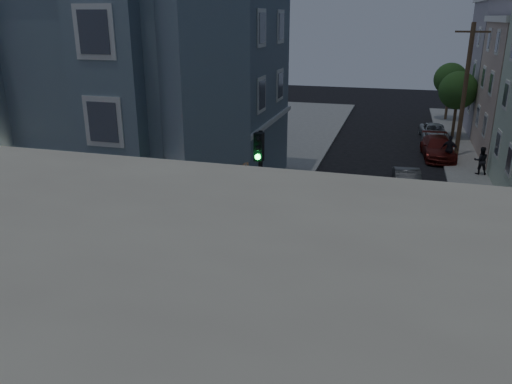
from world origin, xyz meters
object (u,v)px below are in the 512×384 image
at_px(utility_pole, 465,89).
at_px(parked_car_c, 438,148).
at_px(street_tree_far, 450,79).
at_px(parked_car_a, 464,258).
at_px(pedestrian_a, 481,161).
at_px(pedestrian_b, 449,149).
at_px(street_tree_near, 458,91).
at_px(traffic_signal, 260,174).
at_px(fire_hydrant, 459,192).
at_px(parked_car_b, 407,183).
at_px(parked_car_d, 434,132).

xyz_separation_m(utility_pole, parked_car_c, (-1.30, -0.57, -4.06)).
height_order(street_tree_far, parked_car_a, street_tree_far).
height_order(pedestrian_a, parked_car_a, pedestrian_a).
bearing_deg(pedestrian_b, utility_pole, -94.62).
bearing_deg(parked_car_c, parked_car_a, -94.51).
xyz_separation_m(street_tree_far, parked_car_c, (-1.50, -14.57, -3.20)).
xyz_separation_m(street_tree_near, traffic_signal, (-9.38, -25.13, -0.26)).
relative_size(street_tree_far, parked_car_a, 1.24).
xyz_separation_m(pedestrian_b, fire_hydrant, (-0.00, -7.50, -0.48)).
bearing_deg(parked_car_c, fire_hydrant, -90.75).
height_order(traffic_signal, fire_hydrant, traffic_signal).
height_order(utility_pole, pedestrian_a, utility_pole).
relative_size(street_tree_near, parked_car_b, 1.30).
distance_m(pedestrian_b, parked_car_c, 1.81).
bearing_deg(pedestrian_a, parked_car_c, -65.11).
bearing_deg(traffic_signal, street_tree_near, 75.62).
bearing_deg(fire_hydrant, street_tree_far, 87.83).
xyz_separation_m(utility_pole, fire_hydrant, (-0.70, -9.74, -4.20)).
relative_size(parked_car_a, parked_car_b, 1.05).
xyz_separation_m(traffic_signal, fire_hydrant, (8.48, 9.39, -3.08)).
height_order(street_tree_far, pedestrian_a, street_tree_far).
xyz_separation_m(street_tree_far, parked_car_d, (-1.50, -8.34, -3.34)).
relative_size(street_tree_near, pedestrian_b, 2.83).
bearing_deg(parked_car_c, utility_pole, 19.22).
distance_m(pedestrian_a, parked_car_b, 6.47).
relative_size(pedestrian_b, parked_car_a, 0.44).
height_order(street_tree_near, parked_car_d, street_tree_near).
relative_size(parked_car_a, parked_car_d, 1.00).
bearing_deg(pedestrian_b, fire_hydrant, 102.69).
xyz_separation_m(pedestrian_b, parked_car_b, (-2.70, -6.84, -0.41)).
height_order(pedestrian_a, fire_hydrant, pedestrian_a).
xyz_separation_m(parked_car_a, parked_car_d, (0.01, 23.96, -0.13)).
height_order(street_tree_near, pedestrian_b, street_tree_near).
distance_m(traffic_signal, fire_hydrant, 13.02).
height_order(parked_car_c, fire_hydrant, parked_car_c).
relative_size(pedestrian_b, parked_car_b, 0.46).
bearing_deg(parked_car_d, pedestrian_b, -89.53).
height_order(parked_car_b, parked_car_d, parked_car_b).
relative_size(pedestrian_a, parked_car_c, 0.34).
relative_size(pedestrian_a, pedestrian_b, 0.93).
relative_size(parked_car_b, traffic_signal, 0.78).
bearing_deg(street_tree_far, street_tree_near, -90.00).
distance_m(street_tree_near, street_tree_far, 8.00).
relative_size(parked_car_c, fire_hydrant, 5.95).
bearing_deg(utility_pole, parked_car_b, -110.52).
bearing_deg(parked_car_a, fire_hydrant, 84.78).
xyz_separation_m(street_tree_near, pedestrian_a, (0.80, -10.35, -2.92)).
height_order(pedestrian_a, traffic_signal, traffic_signal).
relative_size(street_tree_near, traffic_signal, 1.02).
bearing_deg(parked_car_d, fire_hydrant, -91.64).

